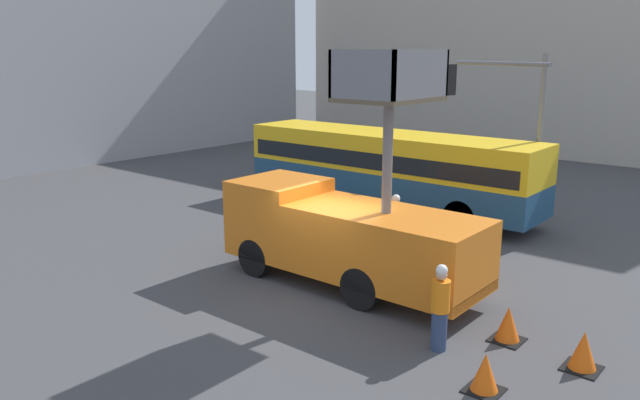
# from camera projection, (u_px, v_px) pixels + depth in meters

# --- Properties ---
(ground_plane) EXTENTS (120.00, 120.00, 0.00)m
(ground_plane) POSITION_uv_depth(u_px,v_px,m) (323.00, 291.00, 15.63)
(ground_plane) COLOR #424244
(building_backdrop_side) EXTENTS (10.00, 28.00, 15.71)m
(building_backdrop_side) POSITION_uv_depth(u_px,v_px,m) (541.00, 17.00, 38.49)
(building_backdrop_side) COLOR #BCB2A3
(building_backdrop_side) RESTS_ON ground_plane
(utility_truck) EXTENTS (2.27, 6.95, 5.91)m
(utility_truck) POSITION_uv_depth(u_px,v_px,m) (347.00, 231.00, 15.70)
(utility_truck) COLOR orange
(utility_truck) RESTS_ON ground_plane
(city_bus) EXTENTS (2.54, 11.56, 2.93)m
(city_bus) POSITION_uv_depth(u_px,v_px,m) (388.00, 165.00, 23.14)
(city_bus) COLOR navy
(city_bus) RESTS_ON ground_plane
(traffic_light_pole) EXTENTS (3.99, 3.74, 5.79)m
(traffic_light_pole) POSITION_uv_depth(u_px,v_px,m) (508.00, 112.00, 19.85)
(traffic_light_pole) COLOR slate
(traffic_light_pole) RESTS_ON ground_plane
(road_worker_near_truck) EXTENTS (0.38, 0.38, 1.81)m
(road_worker_near_truck) POSITION_uv_depth(u_px,v_px,m) (440.00, 308.00, 12.40)
(road_worker_near_truck) COLOR navy
(road_worker_near_truck) RESTS_ON ground_plane
(road_worker_directing) EXTENTS (0.38, 0.38, 1.90)m
(road_worker_directing) POSITION_uv_depth(u_px,v_px,m) (395.00, 226.00, 17.94)
(road_worker_directing) COLOR navy
(road_worker_directing) RESTS_ON ground_plane
(traffic_cone_near_truck) EXTENTS (0.66, 0.66, 0.75)m
(traffic_cone_near_truck) POSITION_uv_depth(u_px,v_px,m) (508.00, 325.00, 12.91)
(traffic_cone_near_truck) COLOR black
(traffic_cone_near_truck) RESTS_ON ground_plane
(traffic_cone_mid_road) EXTENTS (0.67, 0.67, 0.76)m
(traffic_cone_mid_road) POSITION_uv_depth(u_px,v_px,m) (583.00, 352.00, 11.75)
(traffic_cone_mid_road) COLOR black
(traffic_cone_mid_road) RESTS_ON ground_plane
(traffic_cone_far_side) EXTENTS (0.64, 0.64, 0.73)m
(traffic_cone_far_side) POSITION_uv_depth(u_px,v_px,m) (485.00, 374.00, 10.99)
(traffic_cone_far_side) COLOR black
(traffic_cone_far_side) RESTS_ON ground_plane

